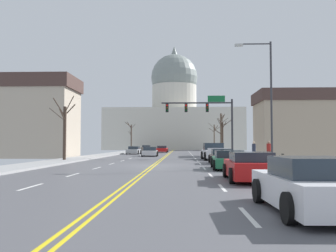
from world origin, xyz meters
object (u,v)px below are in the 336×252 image
sedan_near_02 (228,160)px  sedan_oncoming_03 (146,148)px  sedan_near_01 (221,157)px  pedestrian_01 (254,150)px  signal_gantry (206,113)px  sedan_oncoming_01 (134,150)px  pickup_truck_near_00 (214,152)px  sedan_oncoming_00 (150,152)px  pedestrian_00 (269,150)px  street_lamp_right (267,92)px  sedan_near_04 (310,186)px  bicycle_parked (282,161)px  sedan_oncoming_02 (162,149)px  sedan_near_03 (250,167)px

sedan_near_02 → sedan_oncoming_03: size_ratio=0.98×
sedan_near_01 → pedestrian_01: 5.48m
signal_gantry → pedestrian_01: 8.59m
signal_gantry → sedan_near_01: signal_gantry is taller
sedan_oncoming_01 → pedestrian_01: bearing=-57.7°
sedan_oncoming_01 → pedestrian_01: pedestrian_01 is taller
pickup_truck_near_00 → sedan_oncoming_00: pickup_truck_near_00 is taller
sedan_oncoming_00 → pedestrian_00: pedestrian_00 is taller
street_lamp_right → pickup_truck_near_00: size_ratio=1.50×
street_lamp_right → sedan_near_01: size_ratio=1.87×
signal_gantry → sedan_near_04: (0.24, -31.76, -4.42)m
signal_gantry → street_lamp_right: 15.52m
sedan_oncoming_03 → sedan_near_01: bearing=-77.2°
sedan_near_04 → sedan_oncoming_00: sedan_near_04 is taller
sedan_near_02 → pedestrian_01: bearing=71.0°
bicycle_parked → sedan_near_04: bearing=-102.7°
pickup_truck_near_00 → sedan_oncoming_01: size_ratio=1.29×
sedan_near_02 → sedan_oncoming_03: (-10.38, 53.18, 0.04)m
street_lamp_right → sedan_oncoming_02: 42.90m
sedan_near_03 → pedestrian_00: pedestrian_00 is taller
sedan_near_02 → pedestrian_01: 11.33m
sedan_oncoming_02 → sedan_near_04: bearing=-83.5°
signal_gantry → sedan_oncoming_01: 19.10m
sedan_oncoming_03 → pedestrian_00: size_ratio=2.80×
signal_gantry → sedan_near_03: (0.20, -24.44, -4.43)m
sedan_near_02 → pedestrian_00: bearing=58.4°
sedan_near_03 → pedestrian_00: size_ratio=2.76×
pedestrian_00 → sedan_near_03: bearing=-106.5°
signal_gantry → bicycle_parked: (3.59, -16.98, -4.54)m
sedan_oncoming_03 → pedestrian_01: pedestrian_01 is taller
signal_gantry → sedan_near_01: size_ratio=1.74×
signal_gantry → sedan_near_01: 11.68m
pickup_truck_near_00 → sedan_near_02: size_ratio=1.23×
street_lamp_right → sedan_oncoming_03: 53.02m
pedestrian_01 → bicycle_parked: (-0.30, -10.43, -0.57)m
sedan_oncoming_02 → sedan_oncoming_03: 10.27m
sedan_near_01 → sedan_near_02: size_ratio=0.99×
sedan_near_01 → sedan_oncoming_03: (-10.63, 46.71, 0.04)m
street_lamp_right → sedan_near_02: street_lamp_right is taller
sedan_near_01 → sedan_oncoming_00: (-7.25, 17.05, -0.01)m
sedan_near_01 → sedan_oncoming_00: sedan_oncoming_00 is taller
signal_gantry → pedestrian_00: (4.28, -10.61, -3.95)m
sedan_near_04 → sedan_oncoming_01: 48.46m
street_lamp_right → pickup_truck_near_00: 12.64m
street_lamp_right → bicycle_parked: size_ratio=4.80×
street_lamp_right → sedan_near_03: size_ratio=1.84×
sedan_near_04 → pedestrian_01: size_ratio=2.60×
signal_gantry → sedan_oncoming_02: size_ratio=1.71×
sedan_near_01 → sedan_near_03: (-0.25, -13.65, 0.04)m
pickup_truck_near_00 → sedan_near_04: (-0.24, -28.10, -0.13)m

